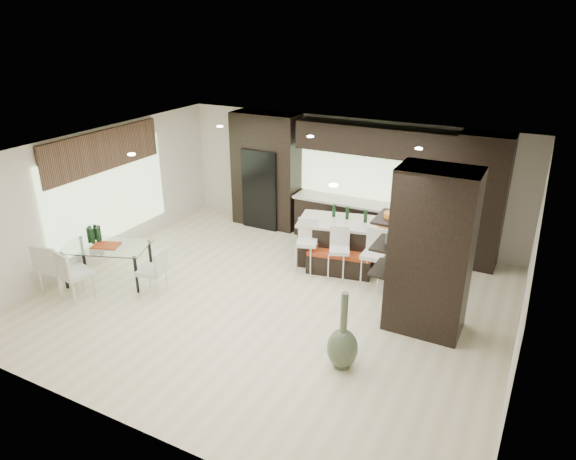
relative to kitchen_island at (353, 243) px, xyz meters
The scene contains 22 objects.
ground 2.23m from the kitchen_island, 109.88° to the right, with size 8.00×8.00×0.00m, color beige.
back_wall 1.85m from the kitchen_island, 117.14° to the left, with size 8.00×0.02×2.70m, color silver.
left_wall 5.24m from the kitchen_island, 156.60° to the right, with size 0.02×7.00×2.70m, color silver.
right_wall 3.95m from the kitchen_island, 32.21° to the right, with size 0.02×7.00×2.70m, color silver.
ceiling 3.13m from the kitchen_island, 109.88° to the right, with size 8.00×7.00×0.02m, color white.
window_left 5.13m from the kitchen_island, 158.50° to the right, with size 0.04×3.20×1.90m, color #B2D199.
window_back 1.79m from the kitchen_island, 95.77° to the left, with size 3.40×0.04×1.20m, color #B2D199.
stone_accent 5.34m from the kitchen_island, 158.38° to the right, with size 0.08×3.00×0.80m, color brown.
ceiling_spots 2.95m from the kitchen_island, 112.38° to the right, with size 4.00×3.00×0.02m, color white.
back_cabinetry 1.45m from the kitchen_island, 102.22° to the left, with size 6.80×0.68×2.70m, color black.
refrigerator 2.89m from the kitchen_island, 157.99° to the left, with size 0.90×0.68×1.90m, color black.
partition_column 2.64m from the kitchen_island, 41.65° to the right, with size 1.20×0.80×2.70m, color black.
kitchen_island is the anchor object (origin of this frame).
stool_left 1.03m from the kitchen_island, 131.41° to the right, with size 0.39×0.39×0.88m, color silver.
stool_mid 0.76m from the kitchen_island, 90.00° to the right, with size 0.38×0.38×0.85m, color silver.
stool_right 1.03m from the kitchen_island, 48.93° to the right, with size 0.41×0.41×0.92m, color silver.
bench 0.55m from the kitchen_island, 99.43° to the right, with size 1.26×0.49×0.49m, color black.
floor_vase 3.40m from the kitchen_island, 71.88° to the right, with size 0.45×0.45×1.23m, color #45533B, non-canonical shape.
dining_table 4.80m from the kitchen_island, 143.66° to the right, with size 1.55×0.87×0.74m, color white.
chair_near 5.29m from the kitchen_island, 137.00° to the right, with size 0.49×0.49×0.91m, color silver.
chair_far 5.66m from the kitchen_island, 140.26° to the right, with size 0.51×0.51×0.95m, color silver.
chair_end 3.99m from the kitchen_island, 134.43° to the right, with size 0.45×0.45×0.83m, color silver.
Camera 1 is at (3.92, -7.00, 4.75)m, focal length 32.00 mm.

